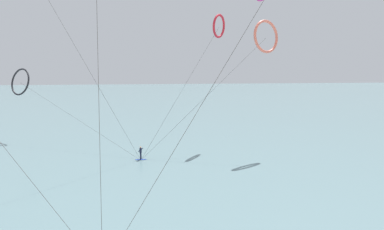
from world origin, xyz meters
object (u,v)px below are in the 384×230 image
kite_crimson (219,26)px  kite_coral (266,37)px  kite_charcoal (20,82)px  surfer_cobalt (141,154)px

kite_crimson → kite_coral: size_ratio=1.03×
kite_crimson → kite_charcoal: (-30.07, 7.47, -7.96)m
surfer_cobalt → kite_coral: (16.17, 1.65, 14.42)m
kite_charcoal → kite_crimson: bearing=21.3°
kite_coral → kite_charcoal: size_ratio=0.86×
surfer_cobalt → kite_charcoal: kite_charcoal is taller
kite_coral → kite_crimson: bearing=112.1°
kite_crimson → kite_coral: kite_crimson is taller
kite_crimson → kite_coral: (5.10, -4.82, -1.85)m
surfer_cobalt → kite_crimson: size_ratio=0.09×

